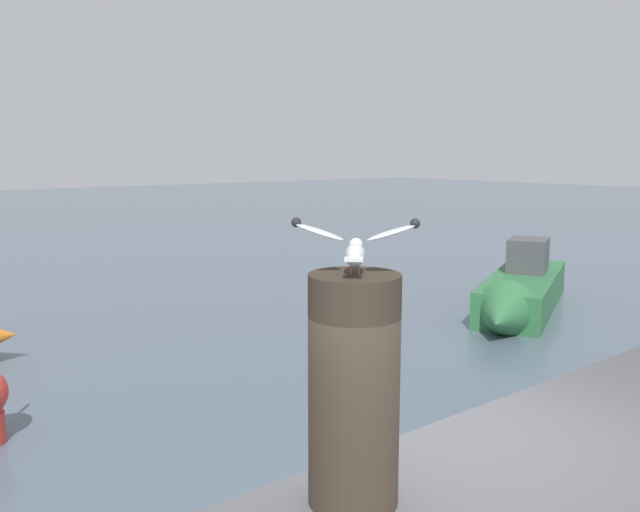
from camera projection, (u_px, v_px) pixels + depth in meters
mooring_post at (354, 391)px, 2.96m from camera, size 0.42×0.42×1.08m
seagull at (355, 246)px, 2.86m from camera, size 0.47×0.45×0.25m
boat_green at (519, 294)px, 13.07m from camera, size 5.25×3.42×1.59m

